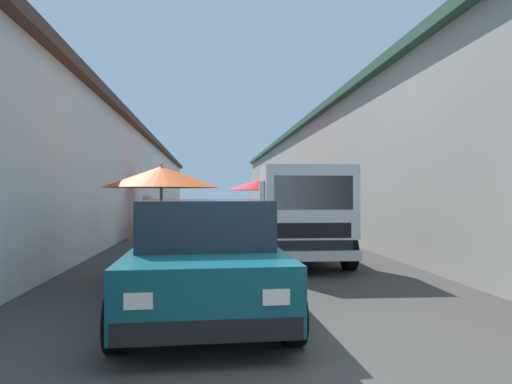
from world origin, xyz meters
name	(u,v)px	position (x,y,z in m)	size (l,w,h in m)	color
ground	(228,234)	(13.50, 0.00, 0.00)	(90.00, 90.00, 0.00)	#3D3A38
building_left_whitewash	(58,179)	(15.75, 7.06, 2.16)	(49.80, 7.50, 4.30)	silver
building_right_concrete	(381,175)	(15.75, -7.06, 2.42)	(49.80, 7.50, 4.83)	#A39E93
fruit_stall_near_right	(262,188)	(13.29, -1.32, 1.76)	(2.79, 2.79, 2.24)	#9E9EA3
fruit_stall_near_left	(160,184)	(12.84, 2.51, 1.89)	(2.43, 2.43, 2.41)	#9E9EA3
fruit_stall_far_right	(160,195)	(4.32, 1.61, 1.52)	(2.11, 2.11, 2.11)	#9E9EA3
hatchback_car	(205,255)	(1.86, 0.77, 0.74)	(3.95, 2.00, 1.45)	#0F4C56
delivery_truck	(300,217)	(5.57, -1.24, 1.04)	(4.97, 2.09, 2.08)	black
vendor_by_crates	(146,219)	(8.15, 2.38, 0.87)	(0.49, 0.44, 1.52)	#665B4C
vendor_in_shade	(149,222)	(6.90, 2.13, 0.86)	(0.46, 0.46, 1.52)	#665B4C
parked_scooter	(147,227)	(11.18, 2.75, 0.45)	(1.69, 0.42, 1.14)	black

